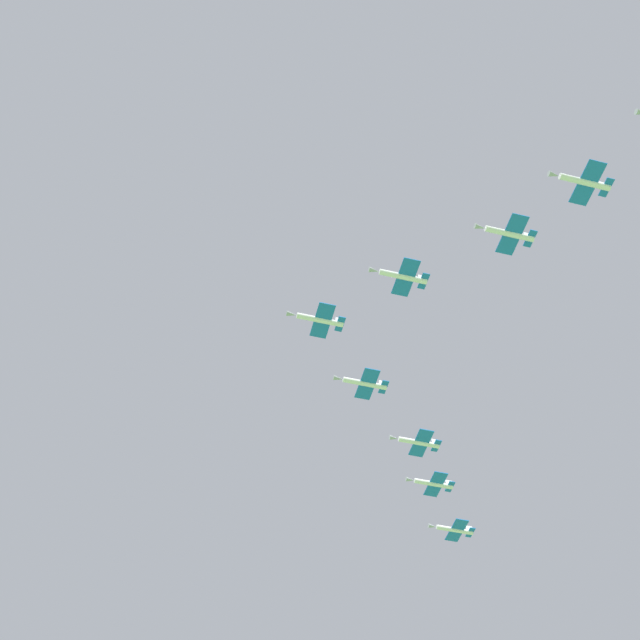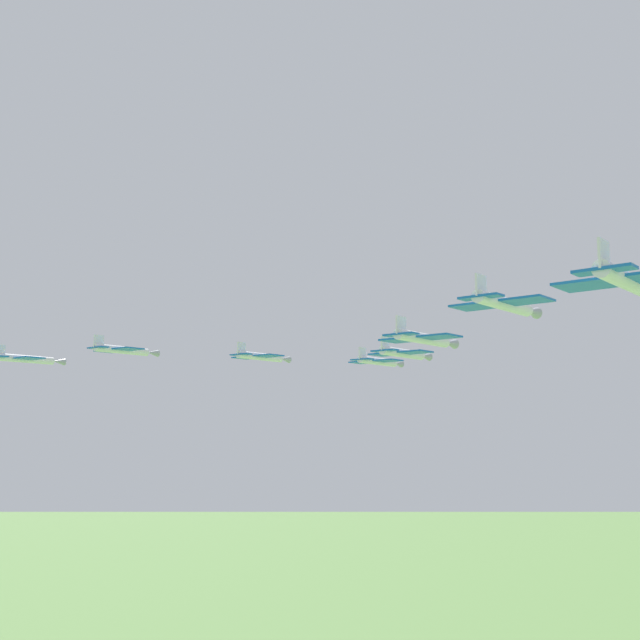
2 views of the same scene
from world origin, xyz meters
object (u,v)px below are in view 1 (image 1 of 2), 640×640
at_px(jet_port_outer, 508,234).
at_px(jet_port_inner, 402,276).
at_px(jet_starboard_inner, 364,383).
at_px(jet_center_rear, 583,182).
at_px(jet_port_trail, 432,484).
at_px(jet_starboard_outer, 418,442).
at_px(jet_lead, 319,320).
at_px(jet_tail_end, 454,530).

bearing_deg(jet_port_outer, jet_port_inner, 50.75).
relative_size(jet_starboard_inner, jet_center_rear, 1.00).
bearing_deg(jet_center_rear, jet_port_inner, 42.65).
xyz_separation_m(jet_center_rear, jet_port_trail, (-68.47, 39.72, -0.14)).
xyz_separation_m(jet_port_inner, jet_port_trail, (-33.45, 47.51, -0.68)).
xyz_separation_m(jet_starboard_outer, jet_port_trail, (-7.32, 13.68, 1.15)).
distance_m(jet_lead, jet_port_inner, 18.45).
relative_size(jet_port_inner, jet_starboard_inner, 1.00).
xyz_separation_m(jet_lead, jet_port_outer, (37.39, 11.88, 1.22)).
bearing_deg(jet_port_trail, jet_starboard_outer, 148.26).
relative_size(jet_lead, jet_port_trail, 1.00).
relative_size(jet_starboard_inner, jet_starboard_outer, 1.00).
relative_size(jet_port_outer, jet_tail_end, 1.00).
bearing_deg(jet_starboard_inner, jet_port_inner, -180.00).
xyz_separation_m(jet_port_outer, jet_starboard_outer, (-45.65, 26.48, -2.44)).
distance_m(jet_port_inner, jet_tail_end, 74.32).
bearing_deg(jet_port_trail, jet_lead, 136.78).
bearing_deg(jet_starboard_inner, jet_tail_end, -40.82).
bearing_deg(jet_starboard_inner, jet_lead, 135.67).
bearing_deg(jet_starboard_outer, jet_tail_end, -34.35).
distance_m(jet_starboard_inner, jet_tail_end, 52.30).
bearing_deg(jet_port_inner, jet_port_outer, -129.25).
bearing_deg(jet_lead, jet_port_inner, -135.67).
relative_size(jet_starboard_outer, jet_center_rear, 1.00).
distance_m(jet_port_outer, jet_tail_end, 81.23).
relative_size(jet_lead, jet_starboard_outer, 1.00).
bearing_deg(jet_port_inner, jet_center_rear, -137.35).
relative_size(jet_starboard_inner, jet_port_outer, 1.00).
height_order(jet_port_inner, jet_port_outer, jet_port_outer).
xyz_separation_m(jet_starboard_inner, jet_port_outer, (42.34, -5.89, 1.83)).
relative_size(jet_center_rear, jet_tail_end, 1.00).
xyz_separation_m(jet_port_inner, jet_starboard_inner, (-22.82, 13.24, -1.22)).
xyz_separation_m(jet_starboard_outer, jet_tail_end, (-13.77, 28.84, -0.14)).
bearing_deg(jet_port_outer, jet_starboard_inner, 22.19).
distance_m(jet_port_inner, jet_port_trail, 58.10).
height_order(jet_starboard_inner, jet_port_trail, jet_port_trail).
height_order(jet_port_trail, jet_tail_end, jet_port_trail).
bearing_deg(jet_port_inner, jet_port_trail, -24.73).
bearing_deg(jet_starboard_outer, jet_center_rear, -172.95).
distance_m(jet_port_inner, jet_starboard_outer, 42.78).
distance_m(jet_starboard_outer, jet_center_rear, 66.48).
bearing_deg(jet_port_outer, jet_center_rear, -148.26).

